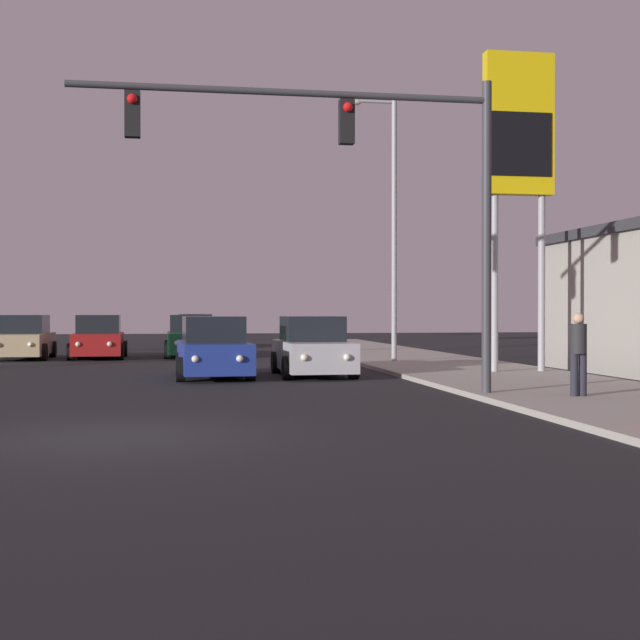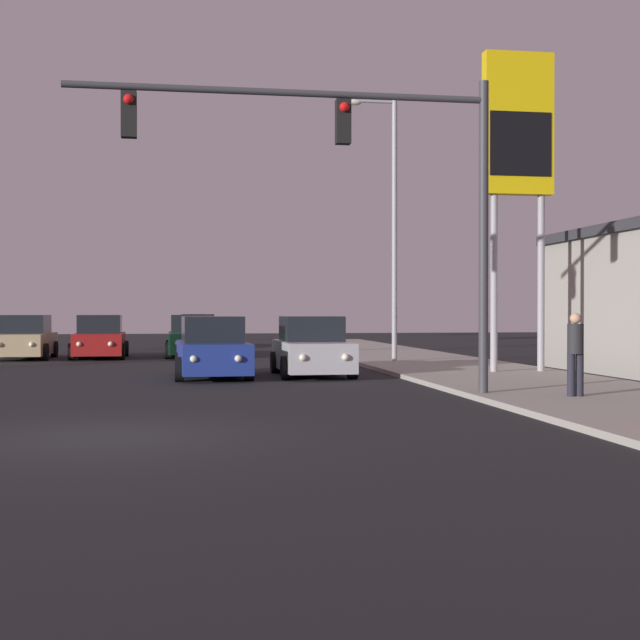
% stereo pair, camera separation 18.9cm
% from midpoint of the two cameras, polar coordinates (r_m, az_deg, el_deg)
% --- Properties ---
extents(ground_plane, '(120.00, 120.00, 0.00)m').
position_cam_midpoint_polar(ground_plane, '(13.42, -13.48, -7.25)').
color(ground_plane, black).
extents(sidewalk_right, '(5.00, 60.00, 0.12)m').
position_cam_midpoint_polar(sidewalk_right, '(24.86, 10.72, -3.51)').
color(sidewalk_right, '#9E998E').
rests_on(sidewalk_right, ground).
extents(car_red, '(2.04, 4.33, 1.68)m').
position_cam_midpoint_polar(car_red, '(35.45, -14.14, -1.17)').
color(car_red, maroon).
rests_on(car_red, ground).
extents(car_tan, '(2.04, 4.32, 1.68)m').
position_cam_midpoint_polar(car_tan, '(35.75, -18.56, -1.17)').
color(car_tan, tan).
rests_on(car_tan, ground).
extents(car_blue, '(2.04, 4.34, 1.68)m').
position_cam_midpoint_polar(car_blue, '(24.62, -7.05, -1.91)').
color(car_blue, navy).
rests_on(car_blue, ground).
extents(car_black, '(2.04, 4.34, 1.68)m').
position_cam_midpoint_polar(car_black, '(45.16, -8.14, -0.79)').
color(car_black, black).
rests_on(car_black, ground).
extents(car_silver, '(2.04, 4.32, 1.68)m').
position_cam_midpoint_polar(car_silver, '(25.08, -0.68, -1.86)').
color(car_silver, '#B7B7BC').
rests_on(car_silver, ground).
extents(car_green, '(2.04, 4.32, 1.68)m').
position_cam_midpoint_polar(car_green, '(35.74, -8.45, -1.14)').
color(car_green, '#195933').
rests_on(car_green, ground).
extents(traffic_light_mast, '(8.63, 0.36, 6.50)m').
position_cam_midpoint_polar(traffic_light_mast, '(18.44, 2.78, 9.84)').
color(traffic_light_mast, '#38383D').
rests_on(traffic_light_mast, sidewalk_right).
extents(street_lamp, '(1.74, 0.24, 9.00)m').
position_cam_midpoint_polar(street_lamp, '(30.74, 4.36, 6.72)').
color(street_lamp, '#99999E').
rests_on(street_lamp, sidewalk_right).
extents(gas_station_sign, '(2.00, 0.42, 9.00)m').
position_cam_midpoint_polar(gas_station_sign, '(26.25, 12.39, 11.07)').
color(gas_station_sign, '#99999E').
rests_on(gas_station_sign, sidewalk_right).
extents(pedestrian_on_sidewalk, '(0.34, 0.32, 1.67)m').
position_cam_midpoint_polar(pedestrian_on_sidewalk, '(18.56, 15.94, -1.89)').
color(pedestrian_on_sidewalk, '#23232D').
rests_on(pedestrian_on_sidewalk, sidewalk_right).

